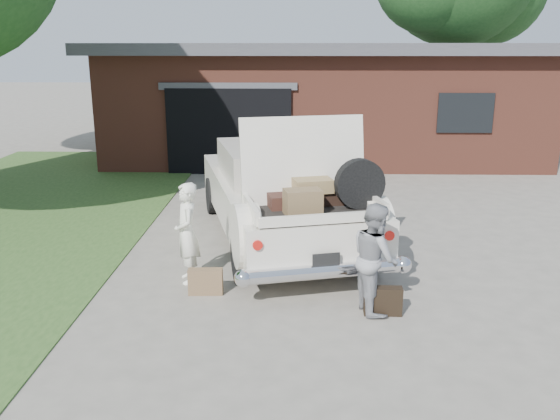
{
  "coord_description": "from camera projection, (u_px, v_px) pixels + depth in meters",
  "views": [
    {
      "loc": [
        0.2,
        -7.18,
        3.3
      ],
      "look_at": [
        0.0,
        0.6,
        1.1
      ],
      "focal_mm": 38.0,
      "sensor_mm": 36.0,
      "label": 1
    }
  ],
  "objects": [
    {
      "name": "ground",
      "position": [
        279.0,
        302.0,
        7.81
      ],
      "size": [
        90.0,
        90.0,
        0.0
      ],
      "primitive_type": "plane",
      "color": "gray",
      "rests_on": "ground"
    },
    {
      "name": "house",
      "position": [
        320.0,
        97.0,
        18.37
      ],
      "size": [
        12.8,
        7.8,
        3.3
      ],
      "color": "brown",
      "rests_on": "ground"
    },
    {
      "name": "sedan",
      "position": [
        280.0,
        193.0,
        10.16
      ],
      "size": [
        3.42,
        5.92,
        2.3
      ],
      "rotation": [
        0.0,
        0.0,
        0.24
      ],
      "color": "silver",
      "rests_on": "ground"
    },
    {
      "name": "woman_left",
      "position": [
        187.0,
        233.0,
        8.33
      ],
      "size": [
        0.48,
        0.6,
        1.44
      ],
      "primitive_type": "imported",
      "rotation": [
        0.0,
        0.0,
        -1.28
      ],
      "color": "white",
      "rests_on": "ground"
    },
    {
      "name": "woman_right",
      "position": [
        375.0,
        258.0,
        7.41
      ],
      "size": [
        0.68,
        0.79,
        1.41
      ],
      "primitive_type": "imported",
      "rotation": [
        0.0,
        0.0,
        1.8
      ],
      "color": "gray",
      "rests_on": "ground"
    },
    {
      "name": "suitcase_left",
      "position": [
        206.0,
        282.0,
        8.03
      ],
      "size": [
        0.47,
        0.16,
        0.36
      ],
      "primitive_type": "cube",
      "rotation": [
        0.0,
        0.0,
        0.04
      ],
      "color": "brown",
      "rests_on": "ground"
    },
    {
      "name": "suitcase_right",
      "position": [
        383.0,
        301.0,
        7.42
      ],
      "size": [
        0.47,
        0.16,
        0.36
      ],
      "primitive_type": "cube",
      "rotation": [
        0.0,
        0.0,
        -0.01
      ],
      "color": "black",
      "rests_on": "ground"
    }
  ]
}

